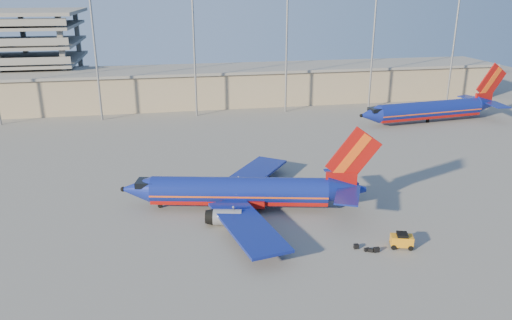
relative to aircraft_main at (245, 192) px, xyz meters
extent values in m
plane|color=slate|center=(2.92, 4.11, -2.33)|extent=(220.00, 220.00, 0.00)
cube|color=gray|center=(12.92, 62.11, 1.67)|extent=(120.00, 15.00, 8.00)
cube|color=slate|center=(12.92, 62.11, 5.87)|extent=(122.00, 16.00, 0.60)
cylinder|color=gray|center=(-22.08, 50.11, 11.67)|extent=(0.44, 0.44, 28.00)
cylinder|color=gray|center=(-2.08, 50.11, 11.67)|extent=(0.44, 0.44, 28.00)
cylinder|color=gray|center=(17.92, 50.11, 11.67)|extent=(0.44, 0.44, 28.00)
cylinder|color=gray|center=(37.92, 50.11, 11.67)|extent=(0.44, 0.44, 28.00)
cylinder|color=gray|center=(57.92, 50.11, 11.67)|extent=(0.44, 0.44, 28.00)
cylinder|color=navy|center=(-0.75, 0.17, 0.15)|extent=(22.21, 8.13, 3.39)
cube|color=#9A100C|center=(-0.75, 0.17, -0.72)|extent=(22.07, 7.51, 1.19)
cube|color=#EB5013|center=(-0.75, 0.17, -0.08)|extent=(22.22, 8.17, 0.20)
cone|color=navy|center=(-13.36, 3.00, 0.15)|extent=(4.50, 4.15, 3.39)
cube|color=black|center=(-12.20, 2.74, 1.02)|extent=(2.67, 2.81, 0.73)
cone|color=navy|center=(12.31, -2.76, 0.47)|extent=(5.39, 4.35, 3.39)
cube|color=#9A100C|center=(11.59, -2.60, 1.71)|extent=(3.87, 1.34, 2.02)
cube|color=#9A100C|center=(12.84, -2.88, 4.91)|extent=(6.63, 1.76, 7.31)
cube|color=#EB5013|center=(12.66, -2.84, 4.91)|extent=(4.45, 1.36, 5.74)
cube|color=navy|center=(12.63, 0.36, 0.97)|extent=(2.82, 5.90, 0.20)
cube|color=navy|center=(11.26, -5.73, 0.97)|extent=(4.95, 6.48, 0.20)
cube|color=navy|center=(2.36, 7.74, -0.68)|extent=(12.16, 14.14, 0.32)
cube|color=navy|center=(-1.18, -8.00, -0.68)|extent=(7.29, 14.83, 0.32)
cube|color=#9A100C|center=(-0.31, 0.07, -1.09)|extent=(6.15, 4.69, 0.92)
cylinder|color=gray|center=(-0.78, 5.06, -1.27)|extent=(3.64, 2.60, 1.93)
cylinder|color=gray|center=(-2.87, -4.24, -1.27)|extent=(3.64, 2.60, 1.93)
cylinder|color=gray|center=(-10.59, 2.38, -1.82)|extent=(0.26, 0.26, 1.01)
cylinder|color=black|center=(-10.59, 2.38, -2.03)|extent=(0.62, 0.35, 0.59)
cylinder|color=black|center=(1.11, 2.19, -1.94)|extent=(0.86, 0.66, 0.77)
cylinder|color=black|center=(0.07, -2.46, -1.94)|extent=(0.86, 0.66, 0.77)
cylinder|color=navy|center=(44.60, 35.08, 0.32)|extent=(23.80, 6.42, 3.63)
cube|color=#9A100C|center=(44.60, 35.08, -0.61)|extent=(23.72, 5.74, 1.27)
cube|color=#EB5013|center=(44.60, 35.08, 0.07)|extent=(23.80, 6.46, 0.22)
cone|color=navy|center=(30.88, 33.42, 0.32)|extent=(4.52, 4.10, 3.63)
cube|color=black|center=(32.14, 33.57, 1.25)|extent=(2.64, 2.81, 0.78)
cone|color=navy|center=(58.82, 36.79, 0.66)|extent=(5.50, 4.21, 3.63)
cube|color=#9A100C|center=(58.04, 36.70, 1.99)|extent=(4.15, 1.03, 2.16)
cube|color=#9A100C|center=(59.40, 36.87, 5.42)|extent=(7.18, 1.17, 7.82)
cube|color=#EB5013|center=(59.20, 36.84, 5.42)|extent=(4.80, 0.98, 6.14)
cube|color=navy|center=(58.03, 40.06, 1.20)|extent=(4.81, 6.89, 0.22)
cube|color=navy|center=(58.83, 33.44, 1.20)|extent=(3.49, 6.51, 0.22)
cylinder|color=black|center=(44.60, 35.08, -1.89)|extent=(0.76, 0.76, 0.88)
cube|color=orange|center=(14.75, -13.04, -1.50)|extent=(2.60, 1.94, 1.10)
cube|color=black|center=(14.75, -13.04, -0.84)|extent=(1.41, 1.48, 0.39)
cylinder|color=black|center=(14.09, -12.20, -2.04)|extent=(0.61, 0.36, 0.57)
cylinder|color=black|center=(13.73, -13.36, -2.04)|extent=(0.61, 0.36, 0.57)
cylinder|color=black|center=(15.78, -12.72, -2.04)|extent=(0.61, 0.36, 0.57)
cylinder|color=black|center=(15.42, -13.88, -2.04)|extent=(0.61, 0.36, 0.57)
cube|color=black|center=(11.14, -13.34, -2.13)|extent=(0.60, 0.50, 0.39)
cube|color=black|center=(11.72, -13.49, -2.05)|extent=(0.62, 0.34, 0.55)
cube|color=black|center=(10.81, -13.10, -2.15)|extent=(0.61, 0.38, 0.36)
cube|color=black|center=(9.91, -12.34, -2.08)|extent=(0.54, 0.45, 0.49)
camera|label=1|loc=(-9.73, -56.87, 24.10)|focal=35.00mm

